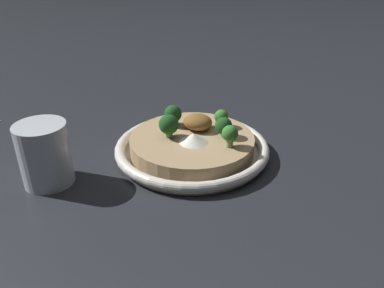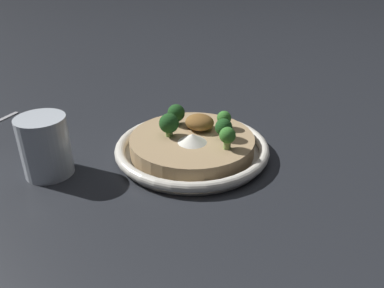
{
  "view_description": "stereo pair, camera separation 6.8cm",
  "coord_description": "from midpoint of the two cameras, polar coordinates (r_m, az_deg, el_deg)",
  "views": [
    {
      "loc": [
        -0.19,
        0.57,
        0.34
      ],
      "look_at": [
        0.0,
        0.0,
        0.02
      ],
      "focal_mm": 35.0,
      "sensor_mm": 36.0,
      "label": 1
    },
    {
      "loc": [
        -0.25,
        0.55,
        0.34
      ],
      "look_at": [
        0.0,
        0.0,
        0.02
      ],
      "focal_mm": 35.0,
      "sensor_mm": 36.0,
      "label": 2
    }
  ],
  "objects": [
    {
      "name": "broccoli_front",
      "position": [
        0.7,
        7.68,
        3.78
      ],
      "size": [
        0.03,
        0.03,
        0.03
      ],
      "color": "#759E4C",
      "rests_on": "risotto_bowl"
    },
    {
      "name": "broccoli_front_right",
      "position": [
        0.71,
        0.31,
        4.65
      ],
      "size": [
        0.03,
        0.03,
        0.04
      ],
      "color": "#668E47",
      "rests_on": "risotto_bowl"
    },
    {
      "name": "broccoli_front_left",
      "position": [
        0.66,
        7.78,
        2.45
      ],
      "size": [
        0.03,
        0.03,
        0.04
      ],
      "color": "#84A856",
      "rests_on": "risotto_bowl"
    },
    {
      "name": "drinking_glass",
      "position": [
        0.64,
        -18.71,
        -0.4
      ],
      "size": [
        0.08,
        0.08,
        0.1
      ],
      "color": "silver",
      "rests_on": "ground_plane"
    },
    {
      "name": "cheese_sprinkle",
      "position": [
        0.65,
        3.03,
        0.84
      ],
      "size": [
        0.05,
        0.05,
        0.02
      ],
      "color": "white",
      "rests_on": "risotto_bowl"
    },
    {
      "name": "ground_plane",
      "position": [
        0.69,
        2.82,
        -1.65
      ],
      "size": [
        6.0,
        6.0,
        0.0
      ],
      "primitive_type": "plane",
      "color": "#23262B"
    },
    {
      "name": "broccoli_left",
      "position": [
        0.63,
        8.52,
        1.11
      ],
      "size": [
        0.03,
        0.03,
        0.04
      ],
      "color": "#84A856",
      "rests_on": "risotto_bowl"
    },
    {
      "name": "crispy_onion_garnish",
      "position": [
        0.7,
        3.91,
        3.27
      ],
      "size": [
        0.05,
        0.05,
        0.03
      ],
      "color": "brown",
      "rests_on": "risotto_bowl"
    },
    {
      "name": "risotto_bowl",
      "position": [
        0.68,
        2.85,
        -0.44
      ],
      "size": [
        0.28,
        0.28,
        0.04
      ],
      "color": "silver",
      "rests_on": "ground_plane"
    },
    {
      "name": "broccoli_back_right",
      "position": [
        0.66,
        -0.62,
        3.04
      ],
      "size": [
        0.04,
        0.04,
        0.04
      ],
      "color": "#668E47",
      "rests_on": "risotto_bowl"
    }
  ]
}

